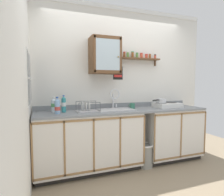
{
  "coord_description": "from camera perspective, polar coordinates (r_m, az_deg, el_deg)",
  "views": [
    {
      "loc": [
        -1.3,
        -2.53,
        1.37
      ],
      "look_at": [
        -0.18,
        0.49,
        1.12
      ],
      "focal_mm": 31.24,
      "sensor_mm": 36.0,
      "label": 1
    }
  ],
  "objects": [
    {
      "name": "bottle_water_clear_2",
      "position": [
        3.03,
        -16.7,
        -2.0
      ],
      "size": [
        0.08,
        0.08,
        0.23
      ],
      "color": "silver",
      "rests_on": "countertop"
    },
    {
      "name": "spice_shelf",
      "position": [
        3.58,
        8.02,
        11.59
      ],
      "size": [
        0.77,
        0.14,
        0.23
      ],
      "color": "brown"
    },
    {
      "name": "lower_cabinet_run_right",
      "position": [
        3.75,
        16.49,
        -9.85
      ],
      "size": [
        1.06,
        0.62,
        0.9
      ],
      "color": "black",
      "rests_on": "ground"
    },
    {
      "name": "countertop",
      "position": [
        3.21,
        3.75,
        -3.68
      ],
      "size": [
        2.82,
        0.64,
        0.03
      ],
      "primitive_type": "cube",
      "color": "gray",
      "rests_on": "lower_cabinet_run"
    },
    {
      "name": "side_wall_left",
      "position": [
        2.27,
        -24.43,
        3.43
      ],
      "size": [
        0.05,
        3.47,
        2.69
      ],
      "primitive_type": "cube",
      "color": "silver",
      "rests_on": "ground"
    },
    {
      "name": "hot_plate_stove",
      "position": [
        3.63,
        15.85,
        -2.0
      ],
      "size": [
        0.45,
        0.34,
        0.08
      ],
      "color": "silver",
      "rests_on": "countertop"
    },
    {
      "name": "lower_cabinet_run",
      "position": [
        3.12,
        -6.84,
        -12.66
      ],
      "size": [
        1.63,
        0.62,
        0.9
      ],
      "color": "black",
      "rests_on": "ground"
    },
    {
      "name": "window",
      "position": [
        2.7,
        -23.21,
        5.28
      ],
      "size": [
        0.03,
        0.78,
        0.67
      ],
      "color": "#262D38"
    },
    {
      "name": "wall_cabinet",
      "position": [
        3.23,
        -2.11,
        12.24
      ],
      "size": [
        0.48,
        0.34,
        0.59
      ],
      "color": "brown"
    },
    {
      "name": "saucepan",
      "position": [
        3.57,
        14.19,
        -0.74
      ],
      "size": [
        0.33,
        0.2,
        0.07
      ],
      "color": "silver",
      "rests_on": "hot_plate_stove"
    },
    {
      "name": "trash_bin",
      "position": [
        3.36,
        9.6,
        -16.04
      ],
      "size": [
        0.28,
        0.28,
        0.38
      ],
      "color": "gray",
      "rests_on": "ground"
    },
    {
      "name": "sink",
      "position": [
        3.18,
        0.93,
        -3.69
      ],
      "size": [
        0.6,
        0.41,
        0.45
      ],
      "color": "silver",
      "rests_on": "countertop"
    },
    {
      "name": "backsplash",
      "position": [
        3.47,
        1.76,
        -2.14
      ],
      "size": [
        2.82,
        0.02,
        0.08
      ],
      "primitive_type": "cube",
      "color": "gray",
      "rests_on": "countertop"
    },
    {
      "name": "bottle_detergent_teal_0",
      "position": [
        2.99,
        -13.95,
        -1.8
      ],
      "size": [
        0.07,
        0.07,
        0.26
      ],
      "color": "teal",
      "rests_on": "countertop"
    },
    {
      "name": "warning_sign",
      "position": [
        3.45,
        1.73,
        7.3
      ],
      "size": [
        0.18,
        0.01,
        0.23
      ],
      "color": "black"
    },
    {
      "name": "mug",
      "position": [
        3.35,
        5.96,
        -2.28
      ],
      "size": [
        0.09,
        0.11,
        0.09
      ],
      "color": "#337259",
      "rests_on": "countertop"
    },
    {
      "name": "dish_rack",
      "position": [
        3.03,
        -7.25,
        -3.26
      ],
      "size": [
        0.35,
        0.26,
        0.16
      ],
      "color": "#B2B2B7",
      "rests_on": "countertop"
    },
    {
      "name": "back_wall",
      "position": [
        3.48,
        1.56,
        4.22
      ],
      "size": [
        3.46,
        0.07,
        2.69
      ],
      "color": "silver",
      "rests_on": "ground"
    },
    {
      "name": "floor",
      "position": [
        3.16,
        6.56,
        -21.3
      ],
      "size": [
        5.86,
        5.86,
        0.0
      ],
      "primitive_type": "plane",
      "color": "gray",
      "rests_on": "ground"
    },
    {
      "name": "bottle_water_blue_1",
      "position": [
        2.86,
        -15.7,
        -2.4
      ],
      "size": [
        0.08,
        0.08,
        0.24
      ],
      "color": "#8CB7E0",
      "rests_on": "countertop"
    }
  ]
}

